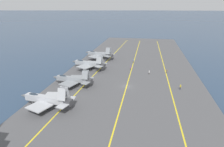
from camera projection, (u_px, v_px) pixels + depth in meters
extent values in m
plane|color=navy|center=(127.00, 87.00, 71.33)|extent=(2000.00, 2000.00, 0.00)
cube|color=#4C4C4F|center=(127.00, 87.00, 71.27)|extent=(215.87, 55.08, 0.40)
cube|color=yellow|center=(170.00, 89.00, 68.63)|extent=(194.26, 3.44, 0.01)
cube|color=yellow|center=(127.00, 86.00, 71.20)|extent=(194.28, 0.36, 0.01)
cube|color=yellow|center=(86.00, 83.00, 73.78)|extent=(194.07, 9.84, 0.01)
cube|color=#A8AAAF|center=(45.00, 99.00, 55.92)|extent=(3.11, 12.28, 1.75)
cone|color=#5B5E60|center=(24.00, 96.00, 57.86)|extent=(1.91, 2.47, 1.66)
cube|color=#38383A|center=(68.00, 102.00, 53.94)|extent=(2.22, 2.19, 1.48)
ellipsoid|color=#232D38|center=(34.00, 95.00, 56.66)|extent=(1.29, 3.05, 0.96)
cube|color=#A8AAAF|center=(39.00, 106.00, 52.92)|extent=(6.57, 6.69, 0.28)
cube|color=#A8AAAF|center=(53.00, 96.00, 59.06)|extent=(5.69, 5.87, 0.28)
cube|color=#A8AAAF|center=(61.00, 95.00, 52.63)|extent=(1.26, 2.40, 3.31)
cube|color=#A8AAAF|center=(65.00, 92.00, 54.29)|extent=(1.26, 2.40, 3.31)
cube|color=#A8AAAF|center=(62.00, 106.00, 52.02)|extent=(3.34, 3.00, 0.20)
cube|color=#A8AAAF|center=(71.00, 99.00, 56.13)|extent=(2.94, 2.47, 0.20)
cylinder|color=#B2B2B7|center=(32.00, 102.00, 57.73)|extent=(0.16, 0.16, 1.73)
cylinder|color=black|center=(33.00, 104.00, 57.91)|extent=(0.29, 0.62, 0.60)
cylinder|color=#B2B2B7|center=(47.00, 107.00, 55.05)|extent=(0.16, 0.16, 1.73)
cylinder|color=black|center=(47.00, 109.00, 55.23)|extent=(0.29, 0.62, 0.60)
cylinder|color=#B2B2B7|center=(52.00, 103.00, 57.25)|extent=(0.16, 0.16, 1.73)
cylinder|color=black|center=(52.00, 105.00, 57.44)|extent=(0.29, 0.62, 0.60)
cube|color=gray|center=(72.00, 79.00, 71.49)|extent=(2.67, 11.50, 1.61)
cone|color=#5B5E60|center=(55.00, 77.00, 73.18)|extent=(1.72, 2.29, 1.53)
cube|color=#38383A|center=(89.00, 81.00, 69.75)|extent=(2.01, 2.01, 1.37)
ellipsoid|color=#232D38|center=(63.00, 76.00, 72.12)|extent=(1.14, 2.84, 0.88)
cube|color=gray|center=(69.00, 84.00, 68.68)|extent=(6.09, 6.22, 0.28)
cube|color=gray|center=(77.00, 78.00, 74.44)|extent=(5.41, 5.58, 0.28)
cube|color=gray|center=(85.00, 75.00, 68.54)|extent=(1.12, 2.23, 2.98)
cube|color=gray|center=(87.00, 74.00, 70.07)|extent=(1.12, 2.23, 2.98)
cube|color=gray|center=(86.00, 83.00, 67.87)|extent=(3.27, 2.82, 0.20)
cube|color=gray|center=(90.00, 79.00, 71.87)|extent=(2.97, 2.38, 0.20)
cylinder|color=#B2B2B7|center=(61.00, 82.00, 73.09)|extent=(0.16, 0.16, 1.57)
cylinder|color=black|center=(62.00, 83.00, 73.25)|extent=(0.28, 0.62, 0.60)
cylinder|color=#B2B2B7|center=(74.00, 85.00, 70.69)|extent=(0.16, 0.16, 1.57)
cylinder|color=black|center=(74.00, 86.00, 70.85)|extent=(0.28, 0.62, 0.60)
cylinder|color=#B2B2B7|center=(76.00, 82.00, 72.73)|extent=(0.16, 0.16, 1.57)
cylinder|color=black|center=(76.00, 84.00, 72.89)|extent=(0.28, 0.62, 0.60)
cube|color=#93999E|center=(88.00, 63.00, 89.41)|extent=(4.56, 12.60, 1.63)
cone|color=#5B5E60|center=(74.00, 62.00, 92.23)|extent=(2.07, 2.68, 1.55)
cube|color=#38383A|center=(103.00, 65.00, 86.54)|extent=(2.30, 2.42, 1.38)
ellipsoid|color=#232D38|center=(80.00, 61.00, 90.63)|extent=(1.59, 3.18, 0.90)
cube|color=#93999E|center=(85.00, 67.00, 86.52)|extent=(7.06, 7.19, 0.28)
cube|color=#93999E|center=(92.00, 63.00, 92.33)|extent=(5.14, 5.46, 0.28)
cube|color=#93999E|center=(99.00, 60.00, 85.54)|extent=(1.49, 2.54, 3.09)
cube|color=#93999E|center=(101.00, 59.00, 87.02)|extent=(1.49, 2.54, 3.09)
cube|color=#93999E|center=(99.00, 67.00, 84.82)|extent=(3.52, 3.30, 0.20)
cube|color=#93999E|center=(104.00, 64.00, 88.64)|extent=(2.95, 2.55, 0.20)
cylinder|color=#B2B2B7|center=(79.00, 66.00, 91.78)|extent=(0.16, 0.16, 1.85)
cylinder|color=black|center=(79.00, 67.00, 91.99)|extent=(0.36, 0.64, 0.60)
cylinder|color=#B2B2B7|center=(89.00, 68.00, 88.51)|extent=(0.16, 0.16, 1.85)
cylinder|color=black|center=(89.00, 69.00, 88.72)|extent=(0.36, 0.64, 0.60)
cylinder|color=#B2B2B7|center=(92.00, 67.00, 90.48)|extent=(0.16, 0.16, 1.85)
cylinder|color=black|center=(92.00, 68.00, 90.68)|extent=(0.36, 0.64, 0.60)
cube|color=gray|center=(98.00, 54.00, 106.55)|extent=(5.45, 12.58, 1.58)
cone|color=#5B5E60|center=(87.00, 52.00, 109.87)|extent=(2.17, 2.75, 1.50)
cube|color=#38383A|center=(111.00, 56.00, 103.15)|extent=(2.37, 2.52, 1.34)
ellipsoid|color=#232D38|center=(92.00, 52.00, 108.04)|extent=(1.79, 3.21, 0.87)
cube|color=gray|center=(95.00, 56.00, 103.44)|extent=(7.87, 7.76, 0.28)
cube|color=gray|center=(103.00, 53.00, 109.61)|extent=(6.22, 5.90, 0.28)
cube|color=gray|center=(108.00, 51.00, 102.29)|extent=(1.67, 2.59, 3.16)
cube|color=gray|center=(109.00, 50.00, 103.67)|extent=(1.67, 2.59, 3.16)
cube|color=gray|center=(108.00, 56.00, 101.56)|extent=(3.60, 3.44, 0.20)
cube|color=gray|center=(112.00, 55.00, 105.20)|extent=(3.11, 2.77, 0.20)
cylinder|color=#B2B2B7|center=(91.00, 56.00, 109.24)|extent=(0.16, 0.16, 1.87)
cylinder|color=black|center=(91.00, 57.00, 109.44)|extent=(0.40, 0.64, 0.60)
cylinder|color=#B2B2B7|center=(99.00, 58.00, 105.61)|extent=(0.16, 0.16, 1.87)
cylinder|color=black|center=(100.00, 59.00, 105.82)|extent=(0.40, 0.64, 0.60)
cylinder|color=#B2B2B7|center=(102.00, 57.00, 107.45)|extent=(0.16, 0.16, 1.87)
cylinder|color=black|center=(102.00, 58.00, 107.66)|extent=(0.40, 0.64, 0.60)
cylinder|color=#4C473D|center=(167.00, 72.00, 84.63)|extent=(0.24, 0.24, 0.88)
cube|color=brown|center=(167.00, 71.00, 84.40)|extent=(0.35, 0.43, 0.57)
sphere|color=#9E7051|center=(167.00, 70.00, 84.26)|extent=(0.22, 0.22, 0.22)
sphere|color=brown|center=(167.00, 70.00, 84.24)|extent=(0.24, 0.24, 0.24)
cylinder|color=#232328|center=(180.00, 88.00, 68.32)|extent=(0.24, 0.24, 0.94)
cube|color=yellow|center=(180.00, 86.00, 68.07)|extent=(0.46, 0.44, 0.61)
sphere|color=#9E7051|center=(181.00, 85.00, 67.92)|extent=(0.22, 0.22, 0.22)
sphere|color=yellow|center=(181.00, 85.00, 67.90)|extent=(0.24, 0.24, 0.24)
cylinder|color=#4C473D|center=(131.00, 69.00, 89.10)|extent=(0.24, 0.24, 0.88)
cube|color=purple|center=(131.00, 67.00, 88.86)|extent=(0.41, 0.31, 0.56)
sphere|color=tan|center=(131.00, 66.00, 88.73)|extent=(0.22, 0.22, 0.22)
sphere|color=purple|center=(131.00, 66.00, 88.71)|extent=(0.24, 0.24, 0.24)
cylinder|color=#383328|center=(133.00, 62.00, 99.53)|extent=(0.24, 0.24, 0.92)
cube|color=#284CB2|center=(133.00, 61.00, 99.28)|extent=(0.44, 0.36, 0.58)
sphere|color=tan|center=(133.00, 60.00, 99.14)|extent=(0.22, 0.22, 0.22)
sphere|color=#284CB2|center=(133.00, 60.00, 99.12)|extent=(0.24, 0.24, 0.24)
cylinder|color=#383328|center=(149.00, 73.00, 83.33)|extent=(0.24, 0.24, 0.80)
cube|color=white|center=(149.00, 72.00, 83.10)|extent=(0.44, 0.35, 0.57)
sphere|color=tan|center=(149.00, 71.00, 82.96)|extent=(0.22, 0.22, 0.22)
sphere|color=white|center=(149.00, 71.00, 82.94)|extent=(0.24, 0.24, 0.24)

